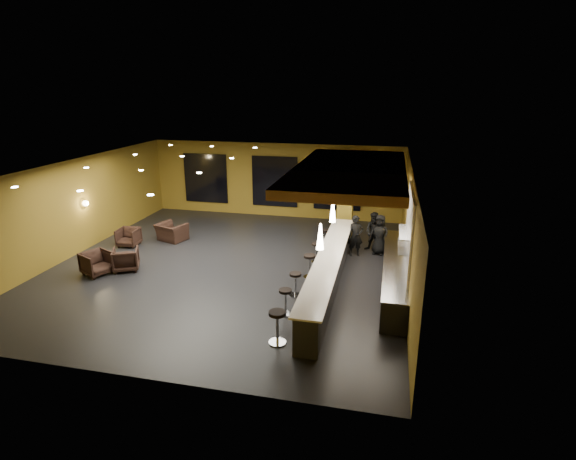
% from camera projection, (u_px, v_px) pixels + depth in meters
% --- Properties ---
extents(floor, '(12.00, 13.00, 0.10)m').
position_uv_depth(floor, '(230.00, 267.00, 15.88)').
color(floor, black).
rests_on(floor, ground).
extents(ceiling, '(12.00, 13.00, 0.10)m').
position_uv_depth(ceiling, '(225.00, 165.00, 14.76)').
color(ceiling, black).
extents(wall_back, '(12.00, 0.10, 3.50)m').
position_uv_depth(wall_back, '(275.00, 180.00, 21.40)').
color(wall_back, olive).
rests_on(wall_back, floor).
extents(wall_front, '(12.00, 0.10, 3.50)m').
position_uv_depth(wall_front, '(118.00, 306.00, 9.25)').
color(wall_front, olive).
rests_on(wall_front, floor).
extents(wall_left, '(0.10, 13.00, 3.50)m').
position_uv_depth(wall_left, '(73.00, 208.00, 16.59)').
color(wall_left, olive).
rests_on(wall_left, floor).
extents(wall_right, '(0.10, 13.00, 3.50)m').
position_uv_depth(wall_right, '(410.00, 230.00, 14.05)').
color(wall_right, olive).
rests_on(wall_right, floor).
extents(wood_soffit, '(3.60, 8.00, 0.28)m').
position_uv_depth(wood_soffit, '(350.00, 171.00, 14.91)').
color(wood_soffit, '#AE6D32').
rests_on(wood_soffit, ceiling).
extents(window_left, '(2.20, 0.06, 2.40)m').
position_uv_depth(window_left, '(206.00, 178.00, 22.05)').
color(window_left, black).
rests_on(window_left, wall_back).
extents(window_center, '(2.20, 0.06, 2.40)m').
position_uv_depth(window_center, '(275.00, 182.00, 21.31)').
color(window_center, black).
rests_on(window_center, wall_back).
extents(window_right, '(2.20, 0.06, 2.40)m').
position_uv_depth(window_right, '(338.00, 184.00, 20.68)').
color(window_right, black).
rests_on(window_right, wall_back).
extents(tile_backsplash, '(0.06, 3.20, 2.40)m').
position_uv_depth(tile_backsplash, '(409.00, 232.00, 13.06)').
color(tile_backsplash, white).
rests_on(tile_backsplash, wall_right).
extents(bar_counter, '(0.60, 8.00, 1.00)m').
position_uv_depth(bar_counter, '(329.00, 272.00, 14.01)').
color(bar_counter, black).
rests_on(bar_counter, floor).
extents(bar_top, '(0.78, 8.10, 0.05)m').
position_uv_depth(bar_top, '(329.00, 257.00, 13.85)').
color(bar_top, silver).
rests_on(bar_top, bar_counter).
extents(prep_counter, '(0.70, 6.00, 0.86)m').
position_uv_depth(prep_counter, '(394.00, 274.00, 14.08)').
color(prep_counter, black).
rests_on(prep_counter, floor).
extents(prep_top, '(0.72, 6.00, 0.03)m').
position_uv_depth(prep_top, '(395.00, 260.00, 13.94)').
color(prep_top, silver).
rests_on(prep_top, prep_counter).
extents(wall_shelf_lower, '(0.30, 1.50, 0.03)m').
position_uv_depth(wall_shelf_lower, '(403.00, 247.00, 13.03)').
color(wall_shelf_lower, silver).
rests_on(wall_shelf_lower, wall_right).
extents(wall_shelf_upper, '(0.30, 1.50, 0.03)m').
position_uv_depth(wall_shelf_upper, '(404.00, 232.00, 12.89)').
color(wall_shelf_upper, silver).
rests_on(wall_shelf_upper, wall_right).
extents(column, '(0.60, 0.60, 3.50)m').
position_uv_depth(column, '(345.00, 199.00, 17.89)').
color(column, olive).
rests_on(column, floor).
extents(wall_sconce, '(0.22, 0.22, 0.22)m').
position_uv_depth(wall_sconce, '(86.00, 203.00, 17.01)').
color(wall_sconce, '#FFE5B2').
rests_on(wall_sconce, wall_left).
extents(pendant_0, '(0.20, 0.20, 0.70)m').
position_uv_depth(pendant_0, '(320.00, 237.00, 11.58)').
color(pendant_0, white).
rests_on(pendant_0, wood_soffit).
extents(pendant_1, '(0.20, 0.20, 0.70)m').
position_uv_depth(pendant_1, '(333.00, 211.00, 13.90)').
color(pendant_1, white).
rests_on(pendant_1, wood_soffit).
extents(pendant_2, '(0.20, 0.20, 0.70)m').
position_uv_depth(pendant_2, '(342.00, 193.00, 16.22)').
color(pendant_2, white).
rests_on(pendant_2, wood_soffit).
extents(staff_a, '(0.64, 0.52, 1.54)m').
position_uv_depth(staff_a, '(356.00, 236.00, 16.55)').
color(staff_a, black).
rests_on(staff_a, floor).
extents(staff_b, '(0.90, 0.81, 1.53)m').
position_uv_depth(staff_b, '(374.00, 232.00, 16.97)').
color(staff_b, black).
rests_on(staff_b, floor).
extents(staff_c, '(0.84, 0.65, 1.52)m').
position_uv_depth(staff_c, '(380.00, 235.00, 16.72)').
color(staff_c, black).
rests_on(staff_c, floor).
extents(armchair_a, '(1.14, 1.13, 0.79)m').
position_uv_depth(armchair_a, '(97.00, 263.00, 15.02)').
color(armchair_a, black).
rests_on(armchair_a, floor).
extents(armchair_b, '(1.11, 1.12, 0.77)m').
position_uv_depth(armchair_b, '(126.00, 259.00, 15.38)').
color(armchair_b, black).
rests_on(armchair_b, floor).
extents(armchair_c, '(0.83, 0.85, 0.72)m').
position_uv_depth(armchair_c, '(129.00, 237.00, 17.68)').
color(armchair_c, black).
rests_on(armchair_c, floor).
extents(armchair_d, '(1.34, 1.25, 0.71)m').
position_uv_depth(armchair_d, '(172.00, 232.00, 18.31)').
color(armchair_d, black).
rests_on(armchair_d, floor).
extents(bar_stool_0, '(0.44, 0.44, 0.86)m').
position_uv_depth(bar_stool_0, '(277.00, 323.00, 10.93)').
color(bar_stool_0, silver).
rests_on(bar_stool_0, floor).
extents(bar_stool_1, '(0.38, 0.38, 0.74)m').
position_uv_depth(bar_stool_1, '(285.00, 298.00, 12.36)').
color(bar_stool_1, silver).
rests_on(bar_stool_1, floor).
extents(bar_stool_2, '(0.37, 0.37, 0.74)m').
position_uv_depth(bar_stool_2, '(295.00, 281.00, 13.44)').
color(bar_stool_2, silver).
rests_on(bar_stool_2, floor).
extents(bar_stool_3, '(0.40, 0.40, 0.79)m').
position_uv_depth(bar_stool_3, '(309.00, 263.00, 14.71)').
color(bar_stool_3, silver).
rests_on(bar_stool_3, floor).
extents(bar_stool_4, '(0.37, 0.37, 0.72)m').
position_uv_depth(bar_stool_4, '(316.00, 250.00, 16.01)').
color(bar_stool_4, silver).
rests_on(bar_stool_4, floor).
extents(bar_stool_5, '(0.39, 0.39, 0.77)m').
position_uv_depth(bar_stool_5, '(322.00, 237.00, 17.33)').
color(bar_stool_5, silver).
rests_on(bar_stool_5, floor).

